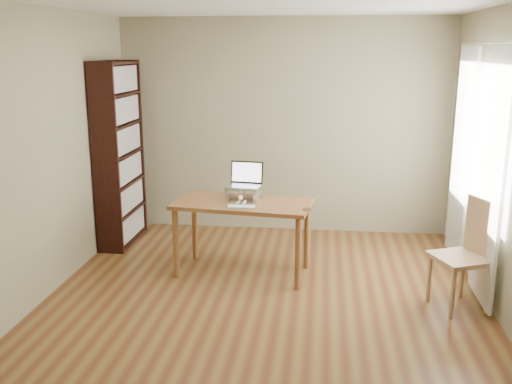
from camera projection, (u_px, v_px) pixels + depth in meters
The scene contains 10 objects.
room at pixel (268, 162), 4.79m from camera, with size 4.04×4.54×2.64m.
bookshelf at pixel (119, 154), 6.55m from camera, with size 0.30×0.90×2.10m.
curtains at pixel (475, 164), 5.37m from camera, with size 0.03×1.90×2.25m.
desk at pixel (243, 212), 5.68m from camera, with size 1.41×0.83×0.75m.
laptop_stand at pixel (244, 192), 5.71m from camera, with size 0.32×0.25×0.13m.
laptop at pixel (244, 180), 5.74m from camera, with size 0.36×0.31×0.24m.
keyboard at pixel (242, 207), 5.43m from camera, with size 0.29×0.13×0.02m.
coaster at pixel (307, 209), 5.37m from camera, with size 0.09×0.09×0.01m, color #512B1C.
cat at pixel (246, 193), 5.74m from camera, with size 0.25×0.48×0.15m.
chair at pixel (470, 252), 4.91m from camera, with size 0.57×0.57×0.97m.
Camera 1 is at (0.49, -4.68, 2.22)m, focal length 40.00 mm.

